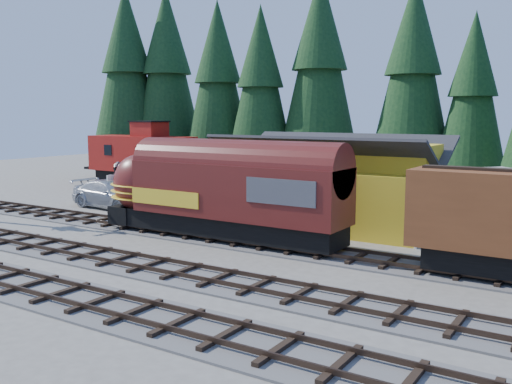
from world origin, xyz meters
The scene contains 11 objects.
ground centered at (0.00, 0.00, 0.00)m, with size 120.00×120.00×0.00m, color #6B665B.
track_siding centered at (10.00, 4.00, 0.06)m, with size 68.00×3.20×0.33m.
track_main_south centered at (10.00, -2.00, 0.06)m, with size 68.00×3.20×0.33m.
track_main_north centered at (10.00, -6.50, 0.06)m, with size 68.00×3.20×0.33m.
track_spur centered at (-10.00, 18.00, 0.06)m, with size 32.00×3.20×0.33m.
depot centered at (0.00, 10.50, 2.96)m, with size 12.80×7.00×5.30m.
conifer_backdrop centered at (1.70, 24.48, 10.15)m, with size 80.07×23.14×17.02m.
locomotive centered at (-3.54, 4.00, 2.32)m, with size 14.35×2.85×3.90m.
caboose centered at (-21.94, 18.00, 2.68)m, with size 10.44×3.03×5.43m.
pickup_truck_a centered at (-7.50, 7.67, 0.89)m, with size 2.95×6.40×1.78m, color black.
pickup_truck_b centered at (-15.33, 8.13, 0.95)m, with size 2.66×6.56×1.90m, color #AEB1B6.
Camera 1 is at (14.00, -19.24, 6.43)m, focal length 40.00 mm.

